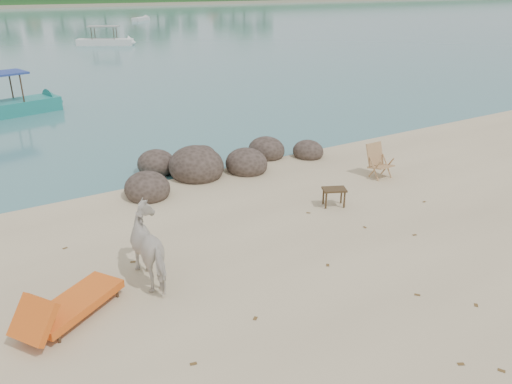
% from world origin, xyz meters
% --- Properties ---
extents(boulders, '(6.44, 2.94, 1.14)m').
position_xyz_m(boulders, '(0.84, 5.95, 0.22)').
color(boulders, '#312720').
rests_on(boulders, ground).
extents(cow, '(0.76, 1.57, 1.31)m').
position_xyz_m(cow, '(-2.62, 1.47, 0.65)').
color(cow, beige).
rests_on(cow, ground).
extents(side_table, '(0.66, 0.56, 0.45)m').
position_xyz_m(side_table, '(2.23, 2.25, 0.22)').
color(side_table, '#382916').
rests_on(side_table, ground).
extents(lounge_chair, '(2.08, 1.68, 0.61)m').
position_xyz_m(lounge_chair, '(-4.12, 1.11, 0.30)').
color(lounge_chair, '#E6571B').
rests_on(lounge_chair, ground).
extents(deck_chair, '(0.59, 0.65, 0.92)m').
position_xyz_m(deck_chair, '(4.61, 3.08, 0.46)').
color(deck_chair, tan).
rests_on(deck_chair, ground).
extents(boat_mid, '(5.38, 3.81, 2.69)m').
position_xyz_m(boat_mid, '(7.74, 40.76, 1.34)').
color(boat_mid, silver).
rests_on(boat_mid, water).
extents(boat_far, '(4.14, 4.25, 0.56)m').
position_xyz_m(boat_far, '(21.91, 71.12, 0.28)').
color(boat_far, silver).
rests_on(boat_far, water).
extents(dead_leaves, '(8.72, 6.95, 0.00)m').
position_xyz_m(dead_leaves, '(0.38, -0.84, 0.01)').
color(dead_leaves, brown).
rests_on(dead_leaves, ground).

